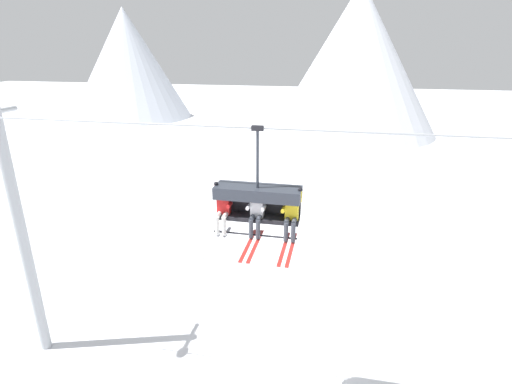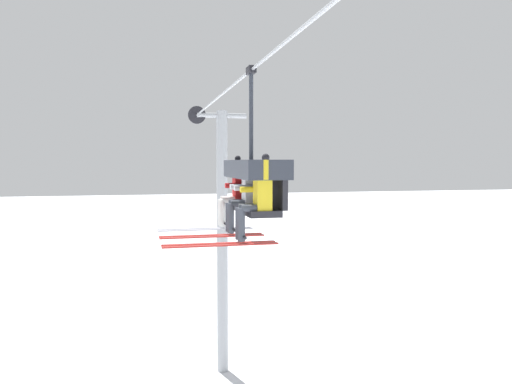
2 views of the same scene
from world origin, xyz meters
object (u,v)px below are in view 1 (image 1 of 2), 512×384
(lift_tower_near, at_px, (21,234))
(skier_white, at_px, (256,212))
(skier_red, at_px, (222,208))
(skier_yellow, at_px, (291,214))
(chairlift_chair, at_px, (258,197))

(lift_tower_near, distance_m, skier_white, 8.18)
(lift_tower_near, height_order, skier_white, lift_tower_near)
(skier_red, relative_size, skier_yellow, 1.00)
(chairlift_chair, height_order, skier_white, chairlift_chair)
(chairlift_chair, distance_m, skier_yellow, 0.93)
(chairlift_chair, xyz_separation_m, skier_white, (0.00, -0.22, -0.30))
(skier_red, xyz_separation_m, skier_yellow, (1.73, 0.00, 0.00))
(skier_yellow, bearing_deg, skier_red, 180.00)
(lift_tower_near, xyz_separation_m, skier_white, (7.92, -0.93, 1.84))
(skier_red, height_order, skier_white, skier_red)
(lift_tower_near, bearing_deg, skier_red, -7.46)
(chairlift_chair, bearing_deg, skier_yellow, -13.91)
(skier_white, distance_m, skier_yellow, 0.86)
(chairlift_chair, bearing_deg, skier_red, -166.09)
(lift_tower_near, distance_m, skier_yellow, 9.02)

